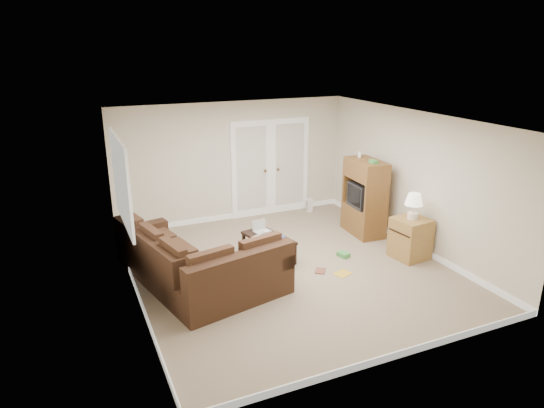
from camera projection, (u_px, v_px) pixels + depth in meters
name	position (u px, v px, depth m)	size (l,w,h in m)	color
floor	(289.00, 268.00, 8.16)	(5.50, 5.50, 0.00)	gray
ceiling	(291.00, 120.00, 7.38)	(5.00, 5.50, 0.02)	white
wall_left	(130.00, 219.00, 6.81)	(0.02, 5.50, 2.50)	beige
wall_right	(415.00, 181.00, 8.73)	(0.02, 5.50, 2.50)	beige
wall_back	(233.00, 162.00, 10.16)	(5.00, 0.02, 2.50)	beige
wall_front	(398.00, 266.00, 5.38)	(5.00, 0.02, 2.50)	beige
baseboards	(289.00, 266.00, 8.15)	(5.00, 5.50, 0.10)	white
french_doors	(271.00, 168.00, 10.52)	(1.80, 0.05, 2.13)	white
window_left	(121.00, 181.00, 7.60)	(0.05, 1.92, 1.42)	white
sectional_sofa	(194.00, 268.00, 7.44)	(2.35, 2.82, 0.83)	#3B2416
coffee_table	(268.00, 246.00, 8.49)	(0.71, 1.09, 0.69)	black
tv_armoire	(364.00, 197.00, 9.47)	(0.57, 0.96, 1.60)	brown
side_cabinet	(411.00, 235.00, 8.46)	(0.62, 0.62, 1.18)	#A2783B
space_heater	(309.00, 205.00, 10.89)	(0.12, 0.10, 0.30)	white
floor_magazine	(343.00, 274.00, 7.97)	(0.28, 0.22, 0.01)	gold
floor_greenbox	(343.00, 255.00, 8.60)	(0.15, 0.20, 0.08)	#449644
floor_book	(315.00, 270.00, 8.07)	(0.16, 0.22, 0.02)	brown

